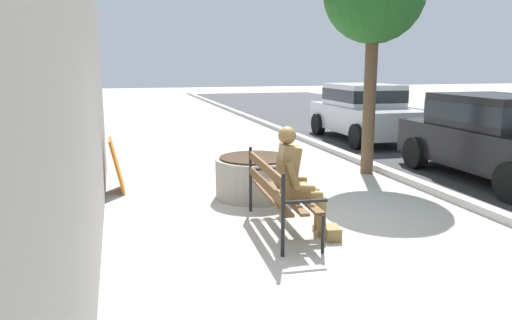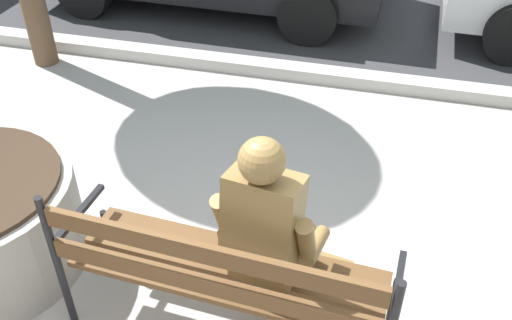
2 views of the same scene
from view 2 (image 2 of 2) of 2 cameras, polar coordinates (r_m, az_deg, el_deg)
ground_plane at (r=3.54m, az=0.39°, el=-15.14°), size 80.00×80.00×0.00m
curb_stone at (r=5.73m, az=7.53°, el=8.25°), size 60.00×0.20×0.12m
park_bench at (r=3.03m, az=-3.51°, el=-11.00°), size 1.83×0.64×0.95m
bronze_statue_seated at (r=3.04m, az=1.93°, el=-7.45°), size 0.73×0.79×1.37m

